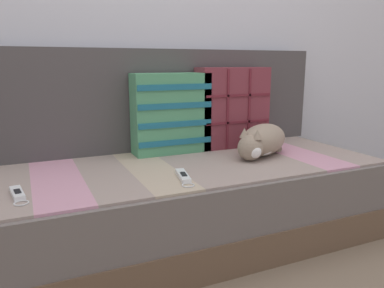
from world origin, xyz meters
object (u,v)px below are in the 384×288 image
couch (188,200)px  game_remote_near (18,194)px  sleeping_cat (261,141)px  throw_pillow_quilted (232,107)px  throw_pillow_striped (171,114)px  game_remote_far (183,176)px

couch → game_remote_near: size_ratio=9.95×
sleeping_cat → game_remote_near: bearing=-173.0°
sleeping_cat → couch: bearing=172.2°
throw_pillow_quilted → game_remote_near: 1.16m
couch → throw_pillow_striped: bearing=90.1°
couch → game_remote_near: bearing=-165.6°
game_remote_near → throw_pillow_striped: bearing=28.4°
couch → game_remote_near: 0.77m
couch → sleeping_cat: sleeping_cat is taller
throw_pillow_quilted → game_remote_far: bearing=-137.4°
throw_pillow_striped → game_remote_near: size_ratio=2.16×
couch → game_remote_far: game_remote_far is taller
couch → throw_pillow_quilted: (0.36, 0.20, 0.40)m
sleeping_cat → game_remote_near: (-1.10, -0.13, -0.07)m
throw_pillow_striped → game_remote_far: size_ratio=1.93×
couch → sleeping_cat: bearing=-7.8°
throw_pillow_quilted → game_remote_far: throw_pillow_quilted is taller
throw_pillow_striped → game_remote_near: (-0.72, -0.39, -0.19)m
couch → game_remote_far: 0.33m
couch → game_remote_near: (-0.72, -0.19, 0.20)m
throw_pillow_quilted → game_remote_far: 0.68m
sleeping_cat → game_remote_far: sleeping_cat is taller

